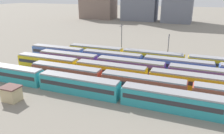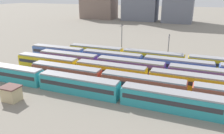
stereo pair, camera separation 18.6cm
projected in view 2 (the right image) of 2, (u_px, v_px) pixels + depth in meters
The scene contains 8 objects.
ground_plane at pixel (76, 69), 61.14m from camera, with size 600.00×600.00×0.00m, color gray.
train_track_1 at pixel (142, 84), 46.39m from camera, with size 55.80×3.06×3.75m.
train_track_3 at pixel (167, 71), 54.28m from camera, with size 74.70×3.06×3.75m.
train_track_4 at pixel (143, 62), 61.43m from camera, with size 74.70×3.06×3.75m.
catenary_pole_1 at pixel (168, 47), 65.56m from camera, with size 0.24×3.20×8.69m.
catenary_pole_3 at pixel (122, 39), 70.60m from camera, with size 0.24×3.20×10.96m.
signal_hut at pixel (11, 93), 43.13m from camera, with size 3.60×3.00×3.04m.
distant_building_0 at pixel (99, 2), 173.95m from camera, with size 26.79×16.31×26.27m, color #7A665B.
Camera 2 is at (30.62, -36.81, 20.44)m, focal length 35.20 mm.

